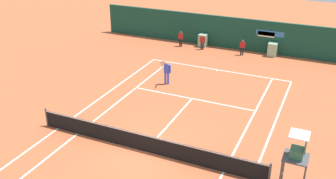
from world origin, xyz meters
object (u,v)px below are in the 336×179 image
ball_kid_centre_post (181,38)px  tennis_ball_mid_court (136,87)px  ball_kid_left_post (242,46)px  ball_kid_right_post (202,41)px  umpire_chair (297,155)px  tennis_ball_by_sideline (248,89)px  player_on_baseline (167,71)px

ball_kid_centre_post → tennis_ball_mid_court: size_ratio=19.81×
ball_kid_left_post → tennis_ball_mid_court: size_ratio=19.15×
ball_kid_left_post → ball_kid_right_post: same height
umpire_chair → tennis_ball_mid_court: bearing=59.6°
ball_kid_right_post → tennis_ball_by_sideline: size_ratio=19.14×
ball_kid_centre_post → tennis_ball_by_sideline: size_ratio=19.81×
player_on_baseline → ball_kid_right_post: size_ratio=1.44×
ball_kid_right_post → umpire_chair: bearing=112.7°
ball_kid_left_post → ball_kid_right_post: bearing=-7.3°
tennis_ball_mid_court → ball_kid_right_post: bearing=81.7°
ball_kid_centre_post → ball_kid_right_post: 1.98m
umpire_chair → tennis_ball_mid_court: (-10.95, 6.42, -1.76)m
tennis_ball_by_sideline → umpire_chair: bearing=-66.4°
ball_kid_centre_post → tennis_ball_by_sideline: ball_kid_centre_post is taller
player_on_baseline → ball_kid_centre_post: player_on_baseline is taller
ball_kid_right_post → ball_kid_centre_post: bearing=-8.8°
umpire_chair → ball_kid_centre_post: size_ratio=2.05×
ball_kid_centre_post → ball_kid_right_post: (1.98, 0.00, -0.03)m
tennis_ball_by_sideline → ball_kid_right_post: bearing=131.0°
umpire_chair → ball_kid_centre_post: bearing=36.5°
ball_kid_left_post → ball_kid_right_post: (-3.43, 0.00, -0.00)m
player_on_baseline → tennis_ball_by_sideline: size_ratio=27.63×
ball_kid_centre_post → tennis_ball_mid_court: 9.29m
umpire_chair → tennis_ball_mid_court: 12.81m
umpire_chair → tennis_ball_by_sideline: bearing=23.6°
ball_kid_left_post → tennis_ball_by_sideline: bearing=101.0°
tennis_ball_by_sideline → ball_kid_centre_post: bearing=139.7°
player_on_baseline → ball_kid_left_post: (3.17, 7.84, -0.23)m
ball_kid_centre_post → ball_kid_left_post: 5.42m
ball_kid_centre_post → umpire_chair: bearing=134.0°
ball_kid_right_post → tennis_ball_by_sideline: (5.54, -6.38, -0.72)m
ball_kid_right_post → tennis_ball_by_sideline: 8.48m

